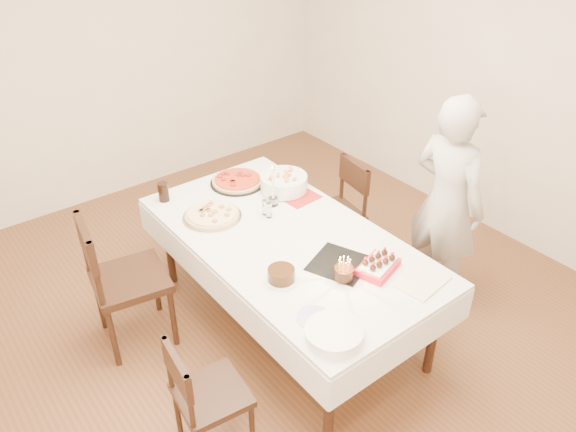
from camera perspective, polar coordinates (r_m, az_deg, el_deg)
floor at (r=4.25m, az=-0.69°, el=-10.11°), size 5.00×5.00×0.00m
wall_back at (r=5.55m, az=-17.23°, el=15.22°), size 4.50×0.04×2.70m
wall_right at (r=5.06m, az=20.51°, el=13.00°), size 0.04×5.00×2.70m
dining_table at (r=3.96m, az=-0.00°, el=-6.64°), size 1.24×2.19×0.75m
chair_right_savory at (r=4.56m, az=4.60°, el=0.14°), size 0.51×0.51×0.88m
chair_left_savory at (r=3.91m, az=-15.77°, el=-6.23°), size 0.60×0.60×1.01m
chair_left_dessert at (r=3.26m, az=-7.78°, el=-17.53°), size 0.45×0.45×0.80m
person at (r=4.14m, az=15.81°, el=1.26°), size 0.39×0.59×1.62m
pizza_white at (r=3.96m, az=-7.72°, el=0.10°), size 0.42×0.42×0.04m
pizza_pepperoni at (r=4.36m, az=-5.16°, el=3.58°), size 0.45×0.45×0.04m
red_placemat at (r=4.18m, az=1.04°, el=2.00°), size 0.28×0.28×0.01m
pasta_bowl at (r=4.24m, az=-0.43°, el=3.42°), size 0.44×0.44×0.11m
taper_candle at (r=4.00m, az=-1.54°, el=3.12°), size 0.09×0.09×0.33m
shaker_pair at (r=3.91m, az=-1.94°, el=0.59°), size 0.12×0.12×0.12m
cola_glass at (r=4.20m, az=-12.54°, el=2.41°), size 0.08×0.08×0.14m
layer_cake at (r=3.35m, az=-0.69°, el=-6.02°), size 0.25×0.25×0.09m
cake_board at (r=3.52m, az=5.26°, el=-4.87°), size 0.44×0.44×0.01m
birthday_cake at (r=3.35m, az=5.73°, el=-5.32°), size 0.13×0.13×0.13m
strawberry_box at (r=3.47m, az=9.15°, el=-5.02°), size 0.31×0.25×0.07m
box_lid at (r=3.45m, az=13.50°, el=-6.60°), size 0.34×0.25×0.03m
plate_stack at (r=3.01m, az=4.69°, el=-11.85°), size 0.34×0.34×0.06m
china_plate at (r=3.13m, az=2.66°, el=-10.26°), size 0.20×0.20×0.01m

